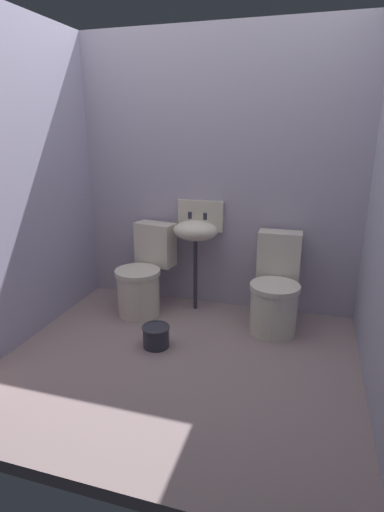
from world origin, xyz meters
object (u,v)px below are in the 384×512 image
bucket (156,336)px  sink (196,229)px  toilet_left (144,277)px  toilet_right (275,292)px

bucket → sink: bearing=82.7°
toilet_left → toilet_right: bearing=-169.1°
sink → bucket: sink is taller
toilet_right → sink: 0.87m
sink → bucket: bearing=-97.3°
toilet_right → sink: (-0.74, 0.19, 0.43)m
toilet_left → bucket: toilet_left is taller
toilet_right → bucket: (-0.83, -0.58, -0.23)m
toilet_left → bucket: 0.71m
toilet_left → toilet_right: same height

